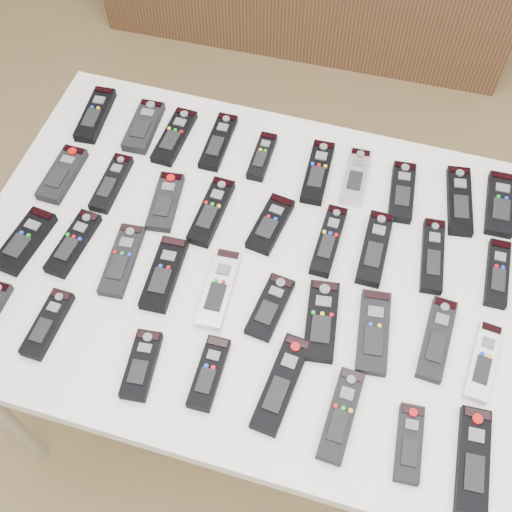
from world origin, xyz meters
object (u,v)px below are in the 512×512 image
(remote_7, at_px, (402,192))
(remote_10, at_px, (62,174))
(remote_6, at_px, (356,177))
(remote_27, at_px, (437,339))
(remote_8, at_px, (459,201))
(remote_26, at_px, (373,332))
(remote_3, at_px, (218,142))
(remote_32, at_px, (209,373))
(remote_23, at_px, (219,288))
(remote_13, at_px, (211,211))
(remote_16, at_px, (375,248))
(remote_11, at_px, (112,183))
(remote_18, at_px, (497,273))
(remote_34, at_px, (341,415))
(remote_2, at_px, (174,136))
(remote_15, at_px, (329,241))
(remote_0, at_px, (95,115))
(remote_1, at_px, (144,126))
(remote_31, at_px, (142,365))
(remote_4, at_px, (262,156))
(remote_21, at_px, (122,260))
(remote_22, at_px, (164,274))
(remote_9, at_px, (500,204))
(remote_30, at_px, (48,324))
(table, at_px, (256,274))
(remote_20, at_px, (73,243))
(remote_19, at_px, (25,241))
(remote_24, at_px, (270,307))
(remote_17, at_px, (433,256))
(remote_35, at_px, (409,443))
(remote_33, at_px, (281,384))
(remote_14, at_px, (271,224))
(remote_36, at_px, (473,460))
(remote_5, at_px, (318,172))
(remote_28, at_px, (483,362))

(remote_7, bearing_deg, remote_10, -172.61)
(remote_6, bearing_deg, remote_27, -58.65)
(remote_8, bearing_deg, remote_26, -116.92)
(remote_3, height_order, remote_32, remote_32)
(remote_23, bearing_deg, remote_13, 109.61)
(remote_7, distance_m, remote_16, 0.17)
(remote_11, height_order, remote_18, remote_11)
(remote_13, xyz_separation_m, remote_34, (0.38, -0.38, -0.00))
(remote_13, distance_m, remote_23, 0.20)
(remote_2, bearing_deg, remote_32, -61.43)
(remote_15, relative_size, remote_16, 0.97)
(remote_0, xyz_separation_m, remote_15, (0.65, -0.21, 0.00))
(remote_7, bearing_deg, remote_23, -137.27)
(remote_1, distance_m, remote_31, 0.64)
(remote_0, relative_size, remote_4, 1.25)
(remote_8, bearing_deg, remote_23, -149.19)
(remote_21, distance_m, remote_22, 0.10)
(remote_9, xyz_separation_m, remote_16, (-0.25, -0.20, 0.00))
(remote_21, relative_size, remote_30, 1.16)
(table, relative_size, remote_30, 8.22)
(remote_0, relative_size, remote_20, 1.04)
(remote_15, bearing_deg, remote_13, -179.65)
(remote_8, bearing_deg, remote_19, -165.62)
(remote_24, relative_size, remote_32, 0.98)
(remote_17, distance_m, remote_34, 0.42)
(remote_35, bearing_deg, remote_13, 138.03)
(remote_4, xyz_separation_m, remote_18, (0.57, -0.17, -0.00))
(remote_20, relative_size, remote_33, 0.83)
(remote_14, distance_m, remote_17, 0.36)
(remote_18, distance_m, remote_36, 0.41)
(remote_8, bearing_deg, remote_17, -111.45)
(remote_0, xyz_separation_m, remote_36, (1.01, -0.60, -0.00))
(remote_34, bearing_deg, remote_19, 168.66)
(remote_17, height_order, remote_18, remote_17)
(remote_1, xyz_separation_m, remote_23, (0.32, -0.39, -0.00))
(remote_6, bearing_deg, remote_36, -62.31)
(remote_4, relative_size, remote_35, 0.97)
(remote_0, bearing_deg, remote_9, -4.80)
(remote_5, distance_m, remote_34, 0.59)
(remote_8, relative_size, remote_22, 1.08)
(remote_23, bearing_deg, remote_1, 126.59)
(remote_13, height_order, remote_14, remote_13)
(remote_15, distance_m, remote_22, 0.37)
(remote_6, relative_size, remote_24, 1.08)
(remote_1, height_order, remote_34, same)
(remote_1, distance_m, remote_21, 0.39)
(remote_23, height_order, remote_36, remote_36)
(remote_28, bearing_deg, remote_9, 95.65)
(remote_18, bearing_deg, remote_13, -179.45)
(remote_5, xyz_separation_m, remote_6, (0.09, 0.01, 0.00))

